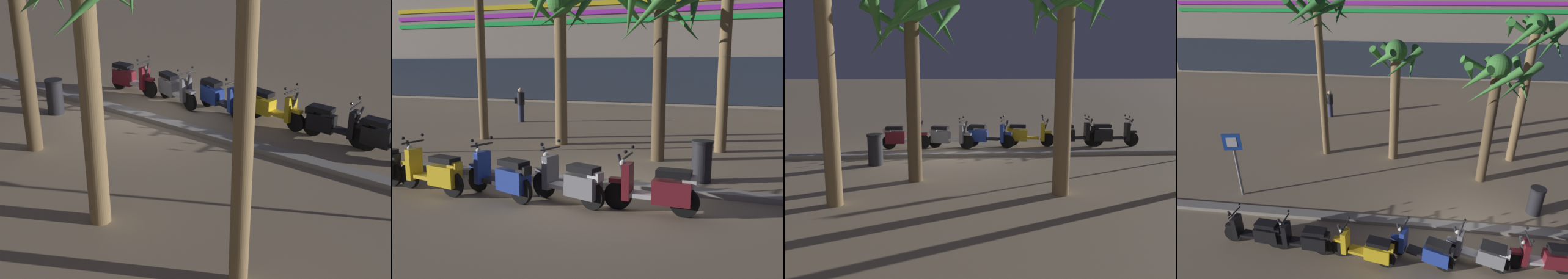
% 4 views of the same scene
% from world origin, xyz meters
% --- Properties ---
extents(ground_plane, '(200.00, 200.00, 0.00)m').
position_xyz_m(ground_plane, '(0.00, 0.00, 0.00)').
color(ground_plane, '#9E896B').
extents(curb_strip, '(60.00, 0.36, 0.12)m').
position_xyz_m(curb_strip, '(0.00, 0.27, 0.06)').
color(curb_strip, gray).
rests_on(curb_strip, ground).
extents(scooter_black_mid_centre, '(1.84, 0.56, 1.17)m').
position_xyz_m(scooter_black_mid_centre, '(-6.19, -1.13, 0.45)').
color(scooter_black_mid_centre, black).
rests_on(scooter_black_mid_centre, ground).
extents(scooter_black_last_in_row, '(1.73, 0.56, 1.17)m').
position_xyz_m(scooter_black_last_in_row, '(-4.76, -1.24, 0.44)').
color(scooter_black_last_in_row, black).
rests_on(scooter_black_last_in_row, ground).
extents(scooter_yellow_gap_after_mid, '(1.81, 0.67, 1.17)m').
position_xyz_m(scooter_yellow_gap_after_mid, '(-3.04, -1.40, 0.44)').
color(scooter_yellow_gap_after_mid, black).
rests_on(scooter_yellow_gap_after_mid, ground).
extents(scooter_blue_mid_front, '(1.78, 0.84, 1.17)m').
position_xyz_m(scooter_blue_mid_front, '(-1.51, -1.27, 0.45)').
color(scooter_blue_mid_front, black).
rests_on(scooter_blue_mid_front, ground).
extents(scooter_grey_second_in_line, '(1.68, 0.80, 1.17)m').
position_xyz_m(scooter_grey_second_in_line, '(-0.09, -1.16, 0.44)').
color(scooter_grey_second_in_line, black).
rests_on(scooter_grey_second_in_line, ground).
extents(scooter_maroon_tail_end, '(1.74, 0.56, 1.17)m').
position_xyz_m(scooter_maroon_tail_end, '(1.54, -1.14, 0.45)').
color(scooter_maroon_tail_end, black).
rests_on(scooter_maroon_tail_end, ground).
extents(crossing_sign, '(0.59, 0.17, 2.40)m').
position_xyz_m(crossing_sign, '(-7.90, 1.15, 1.50)').
color(crossing_sign, '#939399').
rests_on(crossing_sign, ground).
extents(palm_tree_far_corner, '(2.24, 2.22, 5.00)m').
position_xyz_m(palm_tree_far_corner, '(-2.75, 4.62, 3.65)').
color(palm_tree_far_corner, olive).
rests_on(palm_tree_far_corner, ground).
extents(palm_tree_by_mall_entrance, '(2.56, 2.61, 4.78)m').
position_xyz_m(palm_tree_by_mall_entrance, '(0.70, 3.22, 3.58)').
color(palm_tree_by_mall_entrance, brown).
rests_on(palm_tree_by_mall_entrance, ground).
extents(palm_tree_mid_walkway, '(2.53, 2.58, 6.57)m').
position_xyz_m(palm_tree_mid_walkway, '(-5.73, 4.71, 5.04)').
color(palm_tree_mid_walkway, olive).
rests_on(palm_tree_mid_walkway, ground).
extents(palm_tree_near_sign, '(2.55, 2.51, 5.93)m').
position_xyz_m(palm_tree_near_sign, '(2.30, 5.05, 4.49)').
color(palm_tree_near_sign, olive).
rests_on(palm_tree_near_sign, ground).
extents(pedestrian_strolling_near_curb, '(0.46, 0.34, 1.56)m').
position_xyz_m(pedestrian_strolling_near_curb, '(-6.69, 9.24, 0.82)').
color(pedestrian_strolling_near_curb, '#2D3351').
rests_on(pedestrian_strolling_near_curb, ground).
extents(litter_bin, '(0.48, 0.48, 0.95)m').
position_xyz_m(litter_bin, '(2.07, 1.34, 0.48)').
color(litter_bin, '#232328').
rests_on(litter_bin, ground).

